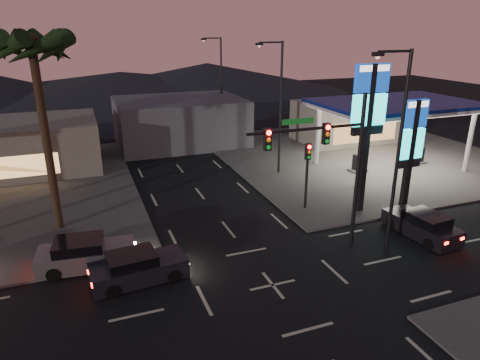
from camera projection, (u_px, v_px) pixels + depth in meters
name	position (u px, v px, depth m)	size (l,w,h in m)	color
ground	(273.00, 285.00, 19.14)	(140.00, 140.00, 0.00)	black
corner_lot_ne	(359.00, 155.00, 38.56)	(24.00, 24.00, 0.12)	#47443F
gas_station	(396.00, 106.00, 33.35)	(12.20, 8.20, 5.47)	silver
convenience_store	(348.00, 121.00, 42.98)	(10.00, 6.00, 4.00)	#726B5B
pylon_sign_tall	(369.00, 110.00, 24.67)	(2.20, 0.35, 9.00)	black
pylon_sign_short	(412.00, 139.00, 25.21)	(1.60, 0.35, 7.00)	black
traffic_signal_mast	(329.00, 153.00, 20.39)	(6.10, 0.39, 8.00)	black
pedestal_signal	(307.00, 166.00, 26.14)	(0.32, 0.39, 4.30)	black
streetlight_near	(396.00, 142.00, 20.37)	(2.14, 0.25, 10.00)	black
streetlight_mid	(278.00, 101.00, 31.81)	(2.14, 0.25, 10.00)	black
streetlight_far	(219.00, 81.00, 44.14)	(2.14, 0.25, 10.00)	black
palm_a	(33.00, 58.00, 21.32)	(4.41, 4.41, 10.86)	black
building_far_mid	(180.00, 121.00, 41.96)	(12.00, 9.00, 4.40)	#4C4C51
hill_right	(207.00, 78.00, 76.14)	(50.00, 50.00, 5.00)	black
hill_center	(121.00, 84.00, 71.29)	(60.00, 60.00, 4.00)	black
car_lane_a_front	(137.00, 268.00, 19.28)	(4.47, 2.16, 1.42)	black
car_lane_b_front	(85.00, 254.00, 20.37)	(4.72, 2.33, 1.49)	slate
suv_station	(422.00, 225.00, 23.43)	(2.15, 4.40, 1.42)	black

